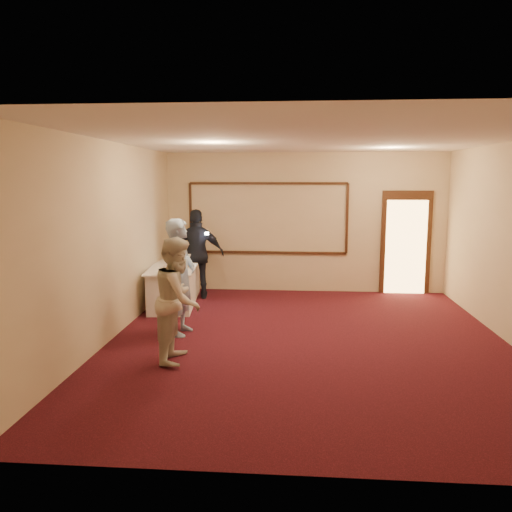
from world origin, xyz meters
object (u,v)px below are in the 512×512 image
(buffet_table, at_px, (175,284))
(pavlova_tray, at_px, (172,268))
(tart, at_px, (184,266))
(man, at_px, (181,277))
(guest, at_px, (198,254))
(cupcake_stand, at_px, (177,251))
(plate_stack_a, at_px, (170,261))
(plate_stack_b, at_px, (188,258))
(woman, at_px, (178,299))

(buffet_table, xyz_separation_m, pavlova_tray, (0.16, -0.87, 0.46))
(pavlova_tray, xyz_separation_m, tart, (0.09, 0.59, -0.05))
(man, xyz_separation_m, guest, (-0.21, 2.41, 0.00))
(cupcake_stand, distance_m, plate_stack_a, 0.87)
(buffet_table, height_order, man, man)
(plate_stack_a, relative_size, plate_stack_b, 0.82)
(buffet_table, xyz_separation_m, guest, (0.37, 0.44, 0.53))
(woman, bearing_deg, plate_stack_b, 10.10)
(cupcake_stand, xyz_separation_m, plate_stack_a, (0.08, -0.86, -0.09))
(man, bearing_deg, buffet_table, 21.73)
(cupcake_stand, relative_size, guest, 0.24)
(pavlova_tray, height_order, tart, pavlova_tray)
(tart, distance_m, man, 1.72)
(cupcake_stand, bearing_deg, woman, -76.30)
(plate_stack_b, height_order, tart, plate_stack_b)
(pavlova_tray, relative_size, plate_stack_b, 2.51)
(plate_stack_b, relative_size, tart, 0.73)
(cupcake_stand, distance_m, plate_stack_b, 0.61)
(plate_stack_a, distance_m, tart, 0.41)
(cupcake_stand, xyz_separation_m, man, (0.73, -2.80, -0.01))
(plate_stack_b, distance_m, man, 2.33)
(tart, xyz_separation_m, guest, (0.12, 0.72, 0.12))
(woman, bearing_deg, man, 11.17)
(cupcake_stand, bearing_deg, pavlova_tray, -79.56)
(plate_stack_b, bearing_deg, cupcake_stand, 124.19)
(buffet_table, bearing_deg, guest, 49.92)
(buffet_table, height_order, woman, woman)
(tart, bearing_deg, pavlova_tray, -98.40)
(plate_stack_b, bearing_deg, guest, 31.37)
(plate_stack_a, xyz_separation_m, guest, (0.45, 0.47, 0.07))
(man, height_order, woman, man)
(woman, xyz_separation_m, guest, (-0.44, 3.55, 0.08))
(tart, bearing_deg, man, -78.84)
(man, xyz_separation_m, woman, (0.23, -1.14, -0.08))
(buffet_table, xyz_separation_m, woman, (0.81, -3.11, 0.45))
(cupcake_stand, height_order, plate_stack_b, cupcake_stand)
(plate_stack_a, height_order, woman, woman)
(buffet_table, relative_size, plate_stack_b, 10.93)
(buffet_table, relative_size, cupcake_stand, 5.22)
(pavlova_tray, bearing_deg, plate_stack_b, 88.70)
(plate_stack_a, bearing_deg, man, -71.31)
(tart, xyz_separation_m, woman, (0.56, -2.82, 0.04))
(plate_stack_b, bearing_deg, plate_stack_a, -125.91)
(buffet_table, height_order, pavlova_tray, pavlova_tray)
(plate_stack_b, height_order, guest, guest)
(cupcake_stand, relative_size, plate_stack_b, 2.10)
(man, distance_m, woman, 1.16)
(plate_stack_b, height_order, woman, woman)
(man, bearing_deg, cupcake_stand, 20.00)
(plate_stack_a, bearing_deg, woman, -73.99)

